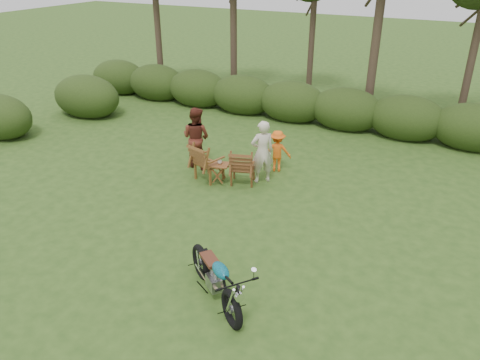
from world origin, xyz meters
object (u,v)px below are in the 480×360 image
at_px(adult_a, 262,181).
at_px(adult_b, 197,166).
at_px(motorcycle, 216,297).
at_px(cup, 220,162).
at_px(lawn_chair_left, 210,179).
at_px(lawn_chair_right, 243,183).
at_px(side_table, 219,174).
at_px(child, 277,170).

distance_m(adult_a, adult_b, 2.07).
bearing_deg(motorcycle, cup, 155.99).
xyz_separation_m(cup, adult_b, (-1.12, 0.65, -0.59)).
relative_size(motorcycle, lawn_chair_left, 1.89).
height_order(lawn_chair_right, adult_b, adult_b).
relative_size(lawn_chair_left, side_table, 1.93).
bearing_deg(adult_b, lawn_chair_left, 144.67).
bearing_deg(child, adult_a, 63.13).
bearing_deg(side_table, cup, 46.56).
relative_size(adult_b, child, 1.48).
xyz_separation_m(motorcycle, side_table, (-2.18, 4.01, 0.27)).
bearing_deg(side_table, adult_a, 31.72).
distance_m(lawn_chair_right, cup, 0.84).
relative_size(lawn_chair_left, cup, 8.79).
relative_size(lawn_chair_left, adult_a, 0.62).
bearing_deg(lawn_chair_left, cup, -173.32).
height_order(lawn_chair_right, adult_a, adult_a).
bearing_deg(lawn_chair_left, side_table, -176.89).
bearing_deg(adult_b, motorcycle, 127.81).
xyz_separation_m(motorcycle, lawn_chair_left, (-2.53, 4.08, 0.00)).
distance_m(side_table, child, 1.79).
relative_size(motorcycle, side_table, 3.66).
relative_size(cup, child, 0.10).
relative_size(lawn_chair_right, side_table, 1.81).
xyz_separation_m(cup, child, (1.03, 1.40, -0.59)).
relative_size(lawn_chair_right, child, 0.84).
bearing_deg(lawn_chair_right, cup, 8.20).
height_order(motorcycle, cup, cup).
distance_m(lawn_chair_left, side_table, 0.45).
relative_size(motorcycle, adult_b, 1.15).
height_order(side_table, adult_b, adult_b).
height_order(adult_b, child, adult_b).
relative_size(lawn_chair_right, cup, 8.25).
bearing_deg(child, motorcycle, 80.62).
distance_m(motorcycle, child, 5.55).
height_order(lawn_chair_left, child, child).
height_order(side_table, cup, cup).
bearing_deg(cup, motorcycle, -61.74).
bearing_deg(side_table, motorcycle, -61.42).
height_order(side_table, child, child).
distance_m(lawn_chair_right, adult_a, 0.51).
xyz_separation_m(adult_a, child, (0.08, 0.83, 0.00)).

